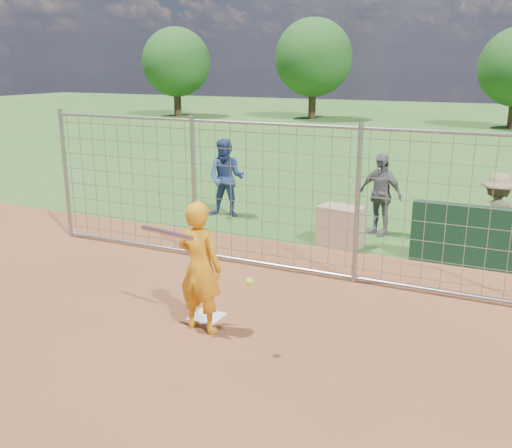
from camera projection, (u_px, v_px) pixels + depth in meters
The scene contains 11 objects.
ground at pixel (213, 312), 8.20m from camera, with size 100.00×100.00×0.00m, color #2D591E.
infield_dirt at pixel (63, 427), 5.59m from camera, with size 18.00×18.00×0.00m, color brown.
home_plate at pixel (206, 317), 8.02m from camera, with size 0.43×0.43×0.02m, color silver.
dugout_wall at pixel (488, 239), 9.79m from camera, with size 2.60×0.20×1.10m, color #11381E.
batter at pixel (200, 267), 7.42m from camera, with size 0.65×0.43×1.78m, color orange.
bystander_a at pixel (226, 178), 13.13m from camera, with size 0.88×0.69×1.81m, color navy.
bystander_b at pixel (380, 194), 11.76m from camera, with size 1.00×0.42×1.71m, color slate.
bystander_c at pixel (495, 218), 10.06m from camera, with size 1.05×0.60×1.63m, color olive.
equipment_bin at pixel (341, 227), 11.06m from camera, with size 0.80×0.55×0.80m, color tan.
equipment_in_play at pixel (185, 244), 7.18m from camera, with size 1.76×0.35×0.47m.
backstop_fence at pixel (270, 198), 9.60m from camera, with size 9.08×0.08×2.60m.
Camera 1 is at (3.78, -6.57, 3.44)m, focal length 40.00 mm.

